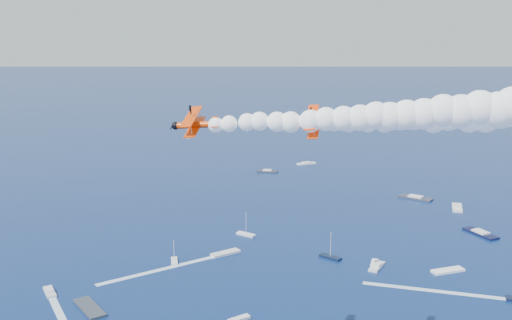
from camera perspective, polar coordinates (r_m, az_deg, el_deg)
The scene contains 5 objects.
biplane_lead at distance 102.29m, azimuth 5.56°, elevation 3.29°, with size 7.51×8.43×5.08m, color #FC3B05, non-canonical shape.
biplane_trail at distance 102.65m, azimuth -5.54°, elevation 3.26°, with size 8.14×9.13×5.50m, color #F03D05, non-canonical shape.
smoke_trail_trail at distance 99.60m, azimuth 13.93°, elevation 4.19°, with size 62.18×35.90×12.20m, color white, non-canonical shape.
spectator_boats at distance 203.32m, azimuth 16.40°, elevation -8.69°, with size 228.86×183.32×0.70m.
boat_wakes at distance 171.98m, azimuth -3.04°, elevation -12.32°, with size 99.17×90.11×0.04m.
Camera 1 is at (64.48, -61.24, 72.90)m, focal length 43.25 mm.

